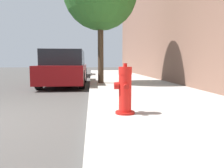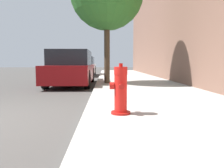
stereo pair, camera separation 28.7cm
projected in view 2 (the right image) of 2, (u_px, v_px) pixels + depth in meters
sidewalk_slab at (186, 117)px, 3.59m from camera, size 3.38×40.00×0.11m
fire_hydrant at (120, 91)px, 3.54m from camera, size 0.34×0.33×0.82m
parked_car_near at (72, 69)px, 9.09m from camera, size 1.70×4.33×1.43m
parked_car_mid at (83, 66)px, 15.61m from camera, size 1.71×4.38×1.35m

